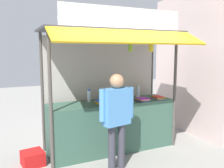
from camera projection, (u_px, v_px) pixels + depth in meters
The scene contains 15 objects.
ground_plane at pixel (112, 149), 4.88m from camera, with size 20.00×20.00×0.00m, color gray.
stall_counter at pixel (112, 126), 4.81m from camera, with size 2.51×0.70×0.98m, color #385B4C.
stall_structure at pixel (109, 67), 4.77m from camera, with size 2.71×1.58×2.71m.
water_bottle_back_right at pixel (111, 94), 4.84m from camera, with size 0.07×0.07×0.27m.
water_bottle_far_left at pixel (138, 92), 5.16m from camera, with size 0.07×0.07×0.27m.
water_bottle_right at pixel (89, 96), 4.70m from camera, with size 0.07×0.07×0.25m.
magazine_stack_front_right at pixel (143, 99), 4.81m from camera, with size 0.25×0.30×0.06m.
magazine_stack_far_right at pixel (126, 101), 4.63m from camera, with size 0.22×0.31×0.08m.
magazine_stack_mid_left at pixel (158, 98), 5.01m from camera, with size 0.22×0.29×0.05m.
magazine_stack_rear_center at pixel (101, 102), 4.54m from camera, with size 0.21×0.31×0.06m.
banana_bunch_leftmost at pixel (130, 48), 4.26m from camera, with size 0.10×0.10×0.28m.
banana_bunch_inner_right at pixel (151, 48), 4.44m from camera, with size 0.11×0.11×0.28m.
vendor_person at pixel (117, 113), 3.93m from camera, with size 0.61×0.27×1.61m.
plastic_crate at pixel (33, 158), 4.17m from camera, with size 0.35×0.35×0.25m, color red.
neighbour_wall at pixel (188, 64), 5.82m from camera, with size 0.20×2.40×3.32m, color beige.
Camera 1 is at (-1.94, -4.23, 1.97)m, focal length 38.48 mm.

